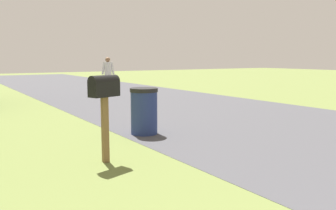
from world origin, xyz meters
name	(u,v)px	position (x,y,z in m)	size (l,w,h in m)	color
road_asphalt	(320,135)	(6.00, -4.05, 0.00)	(60.00, 6.93, 0.01)	#47474C
mailbox	(104,93)	(6.64, 0.38, 1.05)	(0.33, 0.50, 1.32)	brown
trash_bin	(144,111)	(8.07, -1.08, 0.48)	(0.58, 0.58, 0.96)	navy
pedestrian	(108,73)	(16.03, -3.70, 0.92)	(0.30, 0.54, 1.60)	#4C4238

